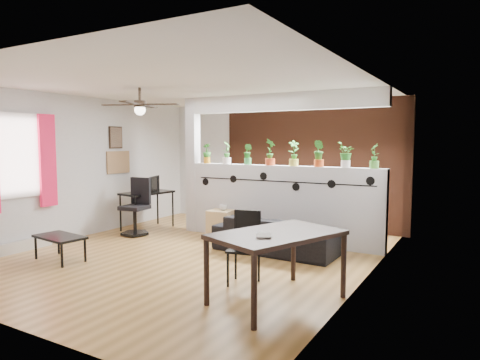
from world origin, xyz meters
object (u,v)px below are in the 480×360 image
object	(u,v)px
potted_plant_2	(248,154)
cup	(223,208)
potted_plant_0	(207,153)
folding_chair	(246,240)
potted_plant_3	(270,151)
coffee_table	(60,238)
sofa	(276,236)
computer_desk	(147,195)
potted_plant_1	(227,151)
dining_table	(277,240)
potted_plant_7	(374,155)
cube_shelf	(221,224)
potted_plant_6	(346,154)
ceiling_fan	(140,106)
potted_plant_4	(294,152)
potted_plant_5	(319,153)

from	to	relation	value
potted_plant_2	cup	size ratio (longest dim) A/B	2.77
potted_plant_0	folding_chair	xyz separation A→B (m)	(2.10, -2.23, -1.02)
potted_plant_3	coffee_table	size ratio (longest dim) A/B	0.55
sofa	folding_chair	distance (m)	1.55
cup	computer_desk	distance (m)	1.82
sofa	potted_plant_1	bearing A→B (deg)	-26.96
cup	folding_chair	distance (m)	2.43
computer_desk	dining_table	world-z (taller)	dining_table
potted_plant_7	cube_shelf	world-z (taller)	potted_plant_7
cup	potted_plant_1	bearing A→B (deg)	111.00
potted_plant_6	cube_shelf	xyz separation A→B (m)	(-2.18, -0.34, -1.31)
potted_plant_0	cube_shelf	bearing A→B (deg)	-32.58
sofa	ceiling_fan	bearing A→B (deg)	31.56
potted_plant_1	potted_plant_7	bearing A→B (deg)	0.00
potted_plant_1	cup	world-z (taller)	potted_plant_1
dining_table	ceiling_fan	bearing A→B (deg)	163.18
ceiling_fan	folding_chair	world-z (taller)	ceiling_fan
potted_plant_0	sofa	size ratio (longest dim) A/B	0.20
sofa	computer_desk	size ratio (longest dim) A/B	1.69
ceiling_fan	potted_plant_6	size ratio (longest dim) A/B	2.89
potted_plant_6	potted_plant_1	bearing A→B (deg)	180.00
potted_plant_1	potted_plant_4	xyz separation A→B (m)	(1.35, 0.00, 0.00)
potted_plant_6	computer_desk	world-z (taller)	potted_plant_6
folding_chair	coffee_table	distance (m)	2.93
computer_desk	folding_chair	bearing A→B (deg)	-29.59
potted_plant_2	sofa	distance (m)	1.73
computer_desk	coffee_table	size ratio (longest dim) A/B	1.30
potted_plant_1	potted_plant_5	distance (m)	1.81
folding_chair	potted_plant_2	bearing A→B (deg)	118.22
computer_desk	dining_table	distance (m)	4.56
potted_plant_3	sofa	world-z (taller)	potted_plant_3
potted_plant_6	dining_table	world-z (taller)	potted_plant_6
sofa	dining_table	world-z (taller)	dining_table
cup	potted_plant_3	bearing A→B (deg)	23.76
potted_plant_3	sofa	size ratio (longest dim) A/B	0.25
potted_plant_3	coffee_table	distance (m)	3.70
folding_chair	potted_plant_5	bearing A→B (deg)	86.03
potted_plant_0	potted_plant_4	size ratio (longest dim) A/B	0.85
ceiling_fan	potted_plant_4	size ratio (longest dim) A/B	2.68
ceiling_fan	potted_plant_1	xyz separation A→B (m)	(0.47, 1.80, -0.73)
potted_plant_2	sofa	xyz separation A→B (m)	(0.91, -0.73, -1.28)
cube_shelf	computer_desk	xyz separation A→B (m)	(-1.77, -0.00, 0.42)
sofa	cup	size ratio (longest dim) A/B	13.75
potted_plant_1	cup	distance (m)	1.07
ceiling_fan	potted_plant_4	distance (m)	2.67
potted_plant_5	computer_desk	distance (m)	3.62
potted_plant_3	coffee_table	xyz separation A→B (m)	(-2.13, -2.75, -1.26)
potted_plant_7	folding_chair	bearing A→B (deg)	-115.34
potted_plant_1	dining_table	bearing A→B (deg)	-49.26
cube_shelf	sofa	bearing A→B (deg)	-21.55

